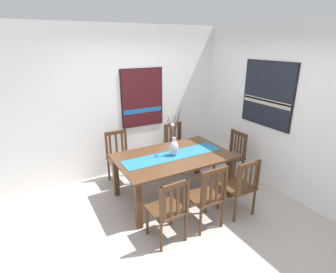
% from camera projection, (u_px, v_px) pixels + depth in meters
% --- Properties ---
extents(ground_plane, '(6.40, 6.40, 0.03)m').
position_uv_depth(ground_plane, '(182.00, 217.00, 3.86)').
color(ground_plane, '#B2A89E').
extents(wall_back, '(6.40, 0.12, 2.70)m').
position_uv_depth(wall_back, '(131.00, 102.00, 4.92)').
color(wall_back, white).
rests_on(wall_back, ground_plane).
extents(wall_side, '(0.12, 6.40, 2.70)m').
position_uv_depth(wall_side, '(282.00, 111.00, 4.25)').
color(wall_side, white).
rests_on(wall_side, ground_plane).
extents(dining_table, '(1.77, 1.10, 0.72)m').
position_uv_depth(dining_table, '(173.00, 161.00, 4.17)').
color(dining_table, '#51331E').
rests_on(dining_table, ground_plane).
extents(table_runner, '(1.63, 0.36, 0.01)m').
position_uv_depth(table_runner, '(173.00, 155.00, 4.14)').
color(table_runner, '#236B93').
rests_on(table_runner, dining_table).
extents(centerpiece_vase, '(0.20, 0.16, 0.75)m').
position_uv_depth(centerpiece_vase, '(174.00, 146.00, 4.08)').
color(centerpiece_vase, silver).
rests_on(centerpiece_vase, dining_table).
extents(chair_0, '(0.42, 0.42, 0.89)m').
position_uv_depth(chair_0, '(240.00, 186.00, 3.77)').
color(chair_0, '#4C301C').
rests_on(chair_0, ground_plane).
extents(chair_1, '(0.42, 0.42, 0.93)m').
position_uv_depth(chair_1, '(207.00, 196.00, 3.50)').
color(chair_1, '#4C301C').
rests_on(chair_1, ground_plane).
extents(chair_2, '(0.43, 0.43, 0.89)m').
position_uv_depth(chair_2, '(232.00, 155.00, 4.80)').
color(chair_2, '#4C301C').
rests_on(chair_2, ground_plane).
extents(chair_3, '(0.45, 0.45, 0.89)m').
position_uv_depth(chair_3, '(176.00, 145.00, 5.23)').
color(chair_3, '#4C301C').
rests_on(chair_3, ground_plane).
extents(chair_4, '(0.44, 0.44, 0.89)m').
position_uv_depth(chair_4, '(169.00, 209.00, 3.25)').
color(chair_4, '#4C301C').
rests_on(chair_4, ground_plane).
extents(chair_5, '(0.44, 0.44, 0.92)m').
position_uv_depth(chair_5, '(120.00, 157.00, 4.70)').
color(chair_5, '#4C301C').
rests_on(chair_5, ground_plane).
extents(painting_on_back_wall, '(0.84, 0.05, 1.09)m').
position_uv_depth(painting_on_back_wall, '(142.00, 98.00, 4.94)').
color(painting_on_back_wall, black).
extents(painting_on_side_wall, '(0.05, 1.02, 1.07)m').
position_uv_depth(painting_on_side_wall, '(268.00, 94.00, 4.36)').
color(painting_on_side_wall, black).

